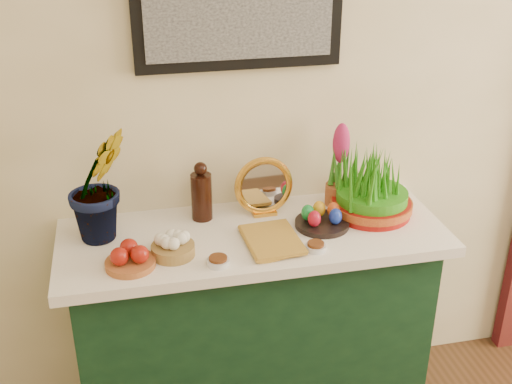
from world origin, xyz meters
TOP-DOWN VIEW (x-y plane):
  - sideboard at (-0.45, 2.00)m, footprint 1.30×0.45m
  - tablecloth at (-0.45, 2.00)m, footprint 1.40×0.55m
  - hyacinth_green at (-0.97, 2.08)m, footprint 0.34×0.33m
  - apple_bowl at (-0.89, 1.86)m, footprint 0.18×0.18m
  - garlic_basket at (-0.75, 1.90)m, footprint 0.19×0.19m
  - vinegar_cruet at (-0.61, 2.14)m, footprint 0.08×0.08m
  - mirror at (-0.38, 2.13)m, footprint 0.23×0.07m
  - book at (-0.49, 1.89)m, footprint 0.18×0.25m
  - spice_dish_left at (-0.61, 1.81)m, footprint 0.08×0.08m
  - spice_dish_right at (-0.27, 1.83)m, footprint 0.07×0.07m
  - egg_plate at (-0.19, 1.99)m, footprint 0.26×0.26m
  - hyacinth_pink at (-0.08, 2.14)m, footprint 0.10×0.10m
  - wheatgrass_sabzeh at (0.02, 2.04)m, footprint 0.31×0.31m

SIDE VIEW (x-z plane):
  - sideboard at x=-0.45m, z-range 0.00..0.85m
  - tablecloth at x=-0.45m, z-range 0.85..0.89m
  - spice_dish_right at x=-0.27m, z-range 0.89..0.92m
  - spice_dish_left at x=-0.61m, z-range 0.89..0.92m
  - book at x=-0.49m, z-range 0.89..0.92m
  - egg_plate at x=-0.19m, z-range 0.88..0.96m
  - garlic_basket at x=-0.75m, z-range 0.88..0.97m
  - apple_bowl at x=-0.89m, z-range 0.88..0.97m
  - vinegar_cruet at x=-0.61m, z-range 0.88..1.10m
  - mirror at x=-0.38m, z-range 0.89..1.11m
  - wheatgrass_sabzeh at x=0.02m, z-range 0.87..1.13m
  - hyacinth_pink at x=-0.08m, z-range 0.87..1.21m
  - hyacinth_green at x=-0.97m, z-range 0.89..1.43m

